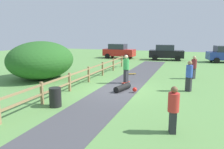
{
  "coord_description": "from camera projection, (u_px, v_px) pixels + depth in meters",
  "views": [
    {
      "loc": [
        4.02,
        -12.37,
        3.39
      ],
      "look_at": [
        -0.26,
        -0.46,
        1.0
      ],
      "focal_mm": 35.6,
      "sensor_mm": 36.0,
      "label": 1
    }
  ],
  "objects": [
    {
      "name": "trash_bin",
      "position": [
        55.0,
        97.0,
        10.27
      ],
      "size": [
        0.56,
        0.56,
        0.9
      ],
      "primitive_type": "cylinder",
      "color": "black",
      "rests_on": "ground_plane"
    },
    {
      "name": "skateboard_loose",
      "position": [
        131.0,
        74.0,
        18.09
      ],
      "size": [
        0.81,
        0.52,
        0.08
      ],
      "color": "#BF8C19",
      "rests_on": "asphalt_path"
    },
    {
      "name": "bush_large",
      "position": [
        41.0,
        60.0,
        16.42
      ],
      "size": [
        4.48,
        5.37,
        2.79
      ],
      "primitive_type": "ellipsoid",
      "color": "#286023",
      "rests_on": "ground_plane"
    },
    {
      "name": "bystander_maroon",
      "position": [
        194.0,
        66.0,
        16.4
      ],
      "size": [
        0.52,
        0.52,
        1.71
      ],
      "color": "#2D2D33",
      "rests_on": "ground_plane"
    },
    {
      "name": "bystander_blue",
      "position": [
        189.0,
        75.0,
        12.88
      ],
      "size": [
        0.52,
        0.52,
        1.8
      ],
      "color": "#2D2D33",
      "rests_on": "ground_plane"
    },
    {
      "name": "parked_car_black",
      "position": [
        166.0,
        52.0,
        27.78
      ],
      "size": [
        4.36,
        2.36,
        1.92
      ],
      "color": "black",
      "rests_on": "ground_plane"
    },
    {
      "name": "skater_riding",
      "position": [
        126.0,
        67.0,
        14.84
      ],
      "size": [
        0.48,
        0.82,
        1.93
      ],
      "color": "#B23326",
      "rests_on": "asphalt_path"
    },
    {
      "name": "parked_car_red",
      "position": [
        119.0,
        51.0,
        29.85
      ],
      "size": [
        4.3,
        2.22,
        1.92
      ],
      "color": "red",
      "rests_on": "ground_plane"
    },
    {
      "name": "wooden_fence",
      "position": [
        80.0,
        76.0,
        14.14
      ],
      "size": [
        0.12,
        18.12,
        1.1
      ],
      "color": "#997A51",
      "rests_on": "ground_plane"
    },
    {
      "name": "bystander_red",
      "position": [
        173.0,
        108.0,
        7.47
      ],
      "size": [
        0.47,
        0.47,
        1.64
      ],
      "color": "#2D2D33",
      "rests_on": "ground_plane"
    },
    {
      "name": "skater_fallen",
      "position": [
        123.0,
        88.0,
        13.05
      ],
      "size": [
        1.28,
        1.45,
        0.36
      ],
      "color": "black",
      "rests_on": "asphalt_path"
    },
    {
      "name": "ground_plane",
      "position": [
        119.0,
        90.0,
        13.4
      ],
      "size": [
        60.0,
        60.0,
        0.0
      ],
      "primitive_type": "plane",
      "color": "#60934C"
    },
    {
      "name": "asphalt_path",
      "position": [
        119.0,
        90.0,
        13.4
      ],
      "size": [
        2.4,
        28.0,
        0.02
      ],
      "primitive_type": "cube",
      "color": "#47474C",
      "rests_on": "ground_plane"
    }
  ]
}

